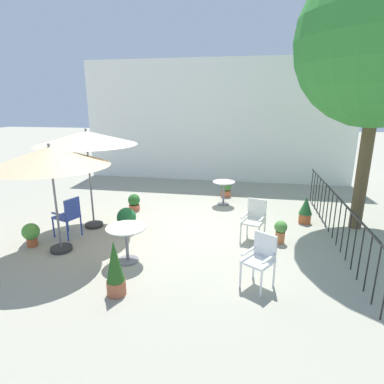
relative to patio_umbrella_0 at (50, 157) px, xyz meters
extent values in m
plane|color=#9F9B88|center=(2.41, 1.69, -1.97)|extent=(60.00, 60.00, 0.00)
cube|color=white|center=(2.41, 6.88, 0.32)|extent=(10.30, 0.30, 4.59)
cube|color=black|center=(5.73, 1.69, -0.97)|extent=(0.03, 6.05, 0.03)
cylinder|color=black|center=(5.73, -0.81, -1.47)|extent=(0.02, 0.02, 1.00)
cylinder|color=black|center=(5.73, -0.45, -1.47)|extent=(0.02, 0.02, 1.00)
cylinder|color=black|center=(5.73, -0.09, -1.47)|extent=(0.02, 0.02, 1.00)
cylinder|color=black|center=(5.73, 0.26, -1.47)|extent=(0.02, 0.02, 1.00)
cylinder|color=black|center=(5.73, 0.62, -1.47)|extent=(0.02, 0.02, 1.00)
cylinder|color=black|center=(5.73, 0.97, -1.47)|extent=(0.02, 0.02, 1.00)
cylinder|color=black|center=(5.73, 1.33, -1.47)|extent=(0.02, 0.02, 1.00)
cylinder|color=black|center=(5.73, 1.69, -1.47)|extent=(0.02, 0.02, 1.00)
cylinder|color=black|center=(5.73, 2.04, -1.47)|extent=(0.02, 0.02, 1.00)
cylinder|color=black|center=(5.73, 2.40, -1.47)|extent=(0.02, 0.02, 1.00)
cylinder|color=black|center=(5.73, 2.75, -1.47)|extent=(0.02, 0.02, 1.00)
cylinder|color=black|center=(5.73, 3.11, -1.47)|extent=(0.02, 0.02, 1.00)
cylinder|color=black|center=(5.73, 3.47, -1.47)|extent=(0.02, 0.02, 1.00)
cylinder|color=black|center=(5.73, 3.82, -1.47)|extent=(0.02, 0.02, 1.00)
cylinder|color=black|center=(5.73, 4.18, -1.47)|extent=(0.02, 0.02, 1.00)
cylinder|color=black|center=(5.73, 4.53, -1.47)|extent=(0.02, 0.02, 1.00)
cylinder|color=brown|center=(6.45, 2.49, -0.49)|extent=(0.29, 0.29, 2.97)
sphere|color=#328633|center=(6.45, 2.49, 2.29)|extent=(3.68, 3.68, 3.68)
sphere|color=#37813C|center=(5.71, 3.05, 2.47)|extent=(2.02, 2.02, 2.02)
cylinder|color=#2D2D2D|center=(0.00, 0.00, -1.93)|extent=(0.44, 0.44, 0.08)
cylinder|color=slate|center=(0.00, 0.00, -0.88)|extent=(0.04, 0.04, 2.18)
cone|color=#E9BF8B|center=(0.00, 0.00, 0.02)|extent=(2.26, 2.26, 0.39)
sphere|color=slate|center=(0.00, 0.00, 0.24)|extent=(0.06, 0.06, 0.06)
cylinder|color=#2D2D2D|center=(0.04, 1.36, -1.93)|extent=(0.44, 0.44, 0.08)
cylinder|color=slate|center=(0.04, 1.36, -0.79)|extent=(0.04, 0.04, 2.36)
cone|color=beige|center=(0.04, 1.36, 0.23)|extent=(2.34, 2.34, 0.32)
sphere|color=slate|center=(0.04, 1.36, 0.42)|extent=(0.06, 0.06, 0.06)
cylinder|color=silver|center=(3.07, 3.72, -1.26)|extent=(0.66, 0.66, 0.02)
cylinder|color=slate|center=(3.07, 3.72, -1.62)|extent=(0.06, 0.06, 0.70)
cylinder|color=slate|center=(3.07, 3.72, -1.96)|extent=(0.37, 0.37, 0.03)
cylinder|color=silver|center=(1.54, -0.18, -1.27)|extent=(0.76, 0.76, 0.02)
cylinder|color=slate|center=(1.54, -0.18, -1.63)|extent=(0.06, 0.06, 0.69)
cylinder|color=slate|center=(1.54, -0.18, -1.96)|extent=(0.42, 0.42, 0.03)
cube|color=silver|center=(3.94, 1.23, -1.52)|extent=(0.57, 0.59, 0.04)
cube|color=silver|center=(4.01, 1.43, -1.28)|extent=(0.41, 0.17, 0.45)
cube|color=silver|center=(3.75, 1.29, -1.40)|extent=(0.18, 0.42, 0.03)
cube|color=silver|center=(4.13, 1.16, -1.40)|extent=(0.18, 0.42, 0.03)
cylinder|color=silver|center=(3.67, 1.08, -1.76)|extent=(0.04, 0.04, 0.43)
cylinder|color=silver|center=(4.06, 0.95, -1.76)|extent=(0.04, 0.04, 0.43)
cylinder|color=silver|center=(3.81, 1.50, -1.76)|extent=(0.04, 0.04, 0.43)
cylinder|color=silver|center=(4.20, 1.37, -1.76)|extent=(0.04, 0.04, 0.43)
cube|color=#2C3F99|center=(-0.26, 0.70, -1.49)|extent=(0.60, 0.56, 0.04)
cube|color=#2C3F99|center=(-0.05, 0.63, -1.25)|extent=(0.16, 0.40, 0.44)
cube|color=#2C3F99|center=(-0.20, 0.88, -1.37)|extent=(0.44, 0.17, 0.03)
cube|color=#2C3F99|center=(-0.32, 0.51, -1.37)|extent=(0.44, 0.17, 0.03)
cylinder|color=#2C3F99|center=(-0.42, 0.95, -1.74)|extent=(0.04, 0.04, 0.46)
cylinder|color=#2C3F99|center=(-0.54, 0.58, -1.74)|extent=(0.04, 0.04, 0.46)
cylinder|color=#2C3F99|center=(0.02, 0.81, -1.74)|extent=(0.04, 0.04, 0.46)
cylinder|color=#2C3F99|center=(-0.10, 0.44, -1.74)|extent=(0.04, 0.04, 0.46)
cube|color=white|center=(4.00, -0.63, -1.50)|extent=(0.60, 0.60, 0.04)
cube|color=white|center=(4.11, -0.46, -1.28)|extent=(0.37, 0.25, 0.41)
cube|color=white|center=(3.84, -0.53, -1.38)|extent=(0.25, 0.36, 0.03)
cube|color=white|center=(4.17, -0.74, -1.38)|extent=(0.25, 0.36, 0.03)
cylinder|color=white|center=(3.73, -0.70, -1.75)|extent=(0.04, 0.04, 0.45)
cylinder|color=white|center=(4.06, -0.91, -1.75)|extent=(0.04, 0.04, 0.45)
cylinder|color=white|center=(3.95, -0.36, -1.75)|extent=(0.04, 0.04, 0.45)
cylinder|color=white|center=(4.28, -0.57, -1.75)|extent=(0.04, 0.04, 0.45)
cylinder|color=#BB5C40|center=(0.59, 2.74, -1.89)|extent=(0.31, 0.31, 0.16)
cylinder|color=#382819|center=(0.59, 2.74, -1.82)|extent=(0.27, 0.27, 0.02)
sphere|color=#245B24|center=(0.59, 2.74, -1.66)|extent=(0.34, 0.34, 0.34)
sphere|color=#E4513D|center=(0.50, 2.76, -1.58)|extent=(0.09, 0.09, 0.09)
sphere|color=#E4513D|center=(0.66, 2.67, -1.70)|extent=(0.08, 0.08, 0.08)
sphere|color=#E4513D|center=(0.54, 2.64, -1.64)|extent=(0.07, 0.07, 0.07)
cylinder|color=#CC713F|center=(4.53, 1.23, -1.84)|extent=(0.20, 0.20, 0.26)
cylinder|color=#382819|center=(4.53, 1.23, -1.73)|extent=(0.18, 0.18, 0.02)
sphere|color=#4D8C3B|center=(4.53, 1.23, -1.60)|extent=(0.28, 0.28, 0.28)
cylinder|color=#D0663E|center=(3.08, 4.62, -1.87)|extent=(0.31, 0.31, 0.20)
cylinder|color=#382819|center=(3.08, 4.62, -1.78)|extent=(0.27, 0.27, 0.02)
sphere|color=#417D34|center=(3.08, 4.62, -1.63)|extent=(0.34, 0.34, 0.34)
cylinder|color=#A1593C|center=(1.78, -1.26, -1.85)|extent=(0.31, 0.31, 0.25)
cylinder|color=#382819|center=(1.78, -1.26, -1.73)|extent=(0.27, 0.27, 0.02)
cone|color=#26571E|center=(1.78, -1.26, -1.38)|extent=(0.29, 0.29, 0.69)
cylinder|color=#AA532A|center=(5.26, 2.57, -1.85)|extent=(0.30, 0.30, 0.25)
cylinder|color=#382819|center=(5.26, 2.57, -1.74)|extent=(0.26, 0.26, 0.02)
cone|color=#26602D|center=(5.26, 2.57, -1.50)|extent=(0.33, 0.33, 0.45)
cylinder|color=#A94C2A|center=(0.97, 1.21, -1.88)|extent=(0.30, 0.30, 0.18)
cylinder|color=#382819|center=(0.97, 1.21, -1.81)|extent=(0.27, 0.27, 0.02)
sphere|color=#1C5C2D|center=(0.97, 1.21, -1.60)|extent=(0.45, 0.45, 0.45)
sphere|color=#E43B5E|center=(1.10, 1.26, -1.49)|extent=(0.08, 0.08, 0.08)
sphere|color=#E43B5E|center=(0.98, 1.33, -1.55)|extent=(0.12, 0.12, 0.12)
sphere|color=#E43B5E|center=(1.04, 1.07, -1.59)|extent=(0.11, 0.11, 0.11)
cylinder|color=#B1532E|center=(-0.73, 0.08, -1.88)|extent=(0.22, 0.22, 0.18)
cylinder|color=#382819|center=(-0.73, 0.08, -1.80)|extent=(0.19, 0.19, 0.02)
sphere|color=#539A3C|center=(-0.73, 0.08, -1.64)|extent=(0.36, 0.36, 0.36)
camera|label=1|loc=(3.77, -5.39, 1.00)|focal=29.33mm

